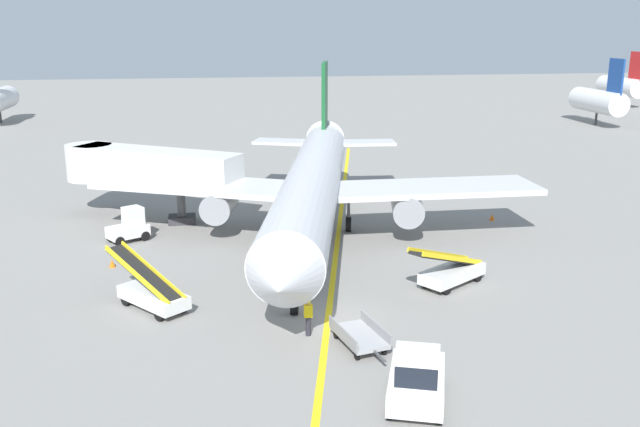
% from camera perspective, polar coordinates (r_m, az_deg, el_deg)
% --- Properties ---
extents(ground_plane, '(300.00, 300.00, 0.00)m').
position_cam_1_polar(ground_plane, '(31.61, 0.77, -8.80)').
color(ground_plane, gray).
extents(taxi_line_yellow, '(17.90, 78.10, 0.01)m').
position_cam_1_polar(taxi_line_yellow, '(36.33, 1.05, -5.50)').
color(taxi_line_yellow, yellow).
rests_on(taxi_line_yellow, ground).
extents(airliner, '(27.96, 35.04, 10.10)m').
position_cam_1_polar(airliner, '(42.62, -0.60, 2.44)').
color(airliner, silver).
rests_on(airliner, ground).
extents(jet_bridge, '(12.17, 8.98, 4.85)m').
position_cam_1_polar(jet_bridge, '(48.52, -14.57, 3.68)').
color(jet_bridge, silver).
rests_on(jet_bridge, ground).
extents(pushback_tug, '(2.99, 4.03, 2.20)m').
position_cam_1_polar(pushback_tug, '(25.00, 7.98, -13.32)').
color(pushback_tug, silver).
rests_on(pushback_tug, ground).
extents(baggage_tug_near_wing, '(2.73, 2.36, 2.10)m').
position_cam_1_polar(baggage_tug_near_wing, '(44.10, -15.40, -1.02)').
color(baggage_tug_near_wing, silver).
rests_on(baggage_tug_near_wing, ground).
extents(belt_loader_forward_hold, '(4.85, 3.82, 2.59)m').
position_cam_1_polar(belt_loader_forward_hold, '(36.03, 10.74, -4.65)').
color(belt_loader_forward_hold, silver).
rests_on(belt_loader_forward_hold, ground).
extents(belt_loader_aft_hold, '(4.12, 4.67, 2.59)m').
position_cam_1_polar(belt_loader_aft_hold, '(33.56, -13.70, -6.35)').
color(belt_loader_aft_hold, silver).
rests_on(belt_loader_aft_hold, ground).
extents(baggage_cart_loaded, '(2.14, 3.84, 0.94)m').
position_cam_1_polar(baggage_cart_loaded, '(29.09, 3.28, -10.04)').
color(baggage_cart_loaded, '#A5A5A8').
rests_on(baggage_cart_loaded, ground).
extents(ground_crew_marshaller, '(0.36, 0.24, 1.70)m').
position_cam_1_polar(ground_crew_marshaller, '(29.83, -0.97, -8.41)').
color(ground_crew_marshaller, '#26262D').
rests_on(ground_crew_marshaller, ground).
extents(safety_cone_nose_left, '(0.36, 0.36, 0.44)m').
position_cam_1_polar(safety_cone_nose_left, '(39.83, -16.75, -3.95)').
color(safety_cone_nose_left, orange).
rests_on(safety_cone_nose_left, ground).
extents(safety_cone_nose_right, '(0.36, 0.36, 0.44)m').
position_cam_1_polar(safety_cone_nose_right, '(34.65, -0.65, -6.18)').
color(safety_cone_nose_right, orange).
rests_on(safety_cone_nose_right, ground).
extents(safety_cone_wingtip_left, '(0.36, 0.36, 0.44)m').
position_cam_1_polar(safety_cone_wingtip_left, '(48.64, 13.99, -0.28)').
color(safety_cone_wingtip_left, orange).
rests_on(safety_cone_wingtip_left, ground).
extents(distant_aircraft_mid_left, '(3.00, 10.10, 8.80)m').
position_cam_1_polar(distant_aircraft_mid_left, '(99.58, 21.96, 8.63)').
color(distant_aircraft_mid_left, silver).
rests_on(distant_aircraft_mid_left, ground).
extents(distant_aircraft_mid_right, '(3.00, 10.10, 8.80)m').
position_cam_1_polar(distant_aircraft_mid_right, '(125.22, 23.57, 9.62)').
color(distant_aircraft_mid_right, silver).
rests_on(distant_aircraft_mid_right, ground).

